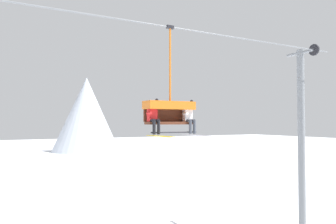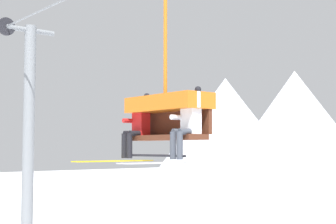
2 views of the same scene
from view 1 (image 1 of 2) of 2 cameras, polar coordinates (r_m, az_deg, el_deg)
mountain_peak_east at (r=63.35m, az=-14.04°, el=-0.39°), size 12.43×12.43×13.87m
lift_tower_far at (r=17.81m, az=22.25°, el=-3.73°), size 0.36×1.88×9.22m
lift_cable at (r=12.55m, az=0.83°, el=14.50°), size 17.74×0.05×0.05m
chairlift_chair at (r=12.07m, az=0.20°, el=0.68°), size 1.89×0.74×3.96m
skier_red at (r=11.53m, az=-2.50°, el=-0.78°), size 0.48×1.70×1.34m
skier_white at (r=12.25m, az=3.73°, el=-0.84°), size 0.48×1.70×1.34m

